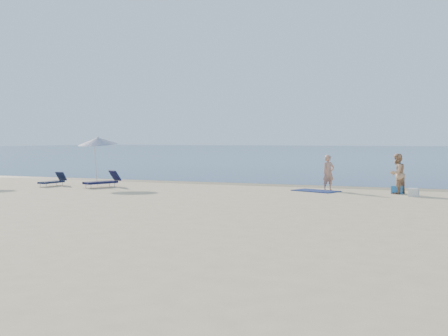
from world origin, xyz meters
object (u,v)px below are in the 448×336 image
object	(u,v)px
person_left	(328,173)
blue_cooler	(397,190)
person_right	(397,174)
umbrella_near	(98,141)

from	to	relation	value
person_left	blue_cooler	distance (m)	3.06
blue_cooler	person_right	bearing A→B (deg)	-85.50
person_left	blue_cooler	world-z (taller)	person_left
person_left	person_right	size ratio (longest dim) A/B	0.94
person_left	person_right	xyz separation A→B (m)	(2.98, -0.38, 0.05)
blue_cooler	umbrella_near	world-z (taller)	umbrella_near
person_right	umbrella_near	xyz separation A→B (m)	(-14.18, -1.07, 1.37)
blue_cooler	umbrella_near	distance (m)	14.37
person_left	blue_cooler	xyz separation A→B (m)	(2.97, -0.33, -0.64)
person_right	umbrella_near	size ratio (longest dim) A/B	0.67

